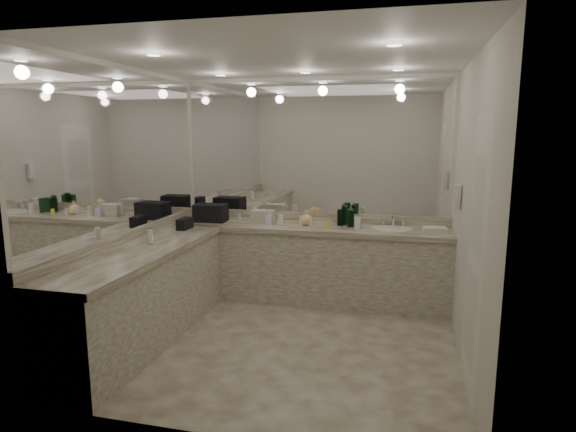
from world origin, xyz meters
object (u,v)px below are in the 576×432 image
(black_toiletry_bag, at_px, (211,212))
(cream_cosmetic_case, at_px, (263,216))
(sink, at_px, (393,230))
(wall_phone, at_px, (457,197))
(hand_towel, at_px, (435,229))
(soap_bottle_a, at_px, (255,213))
(soap_bottle_c, at_px, (306,217))
(soap_bottle_b, at_px, (269,217))

(black_toiletry_bag, distance_m, cream_cosmetic_case, 0.64)
(sink, relative_size, black_toiletry_bag, 1.15)
(wall_phone, distance_m, hand_towel, 0.69)
(hand_towel, bearing_deg, wall_phone, -73.13)
(soap_bottle_a, xyz_separation_m, soap_bottle_c, (0.65, -0.06, -0.02))
(cream_cosmetic_case, relative_size, hand_towel, 1.04)
(cream_cosmetic_case, bearing_deg, hand_towel, -0.10)
(wall_phone, distance_m, soap_bottle_c, 1.71)
(black_toiletry_bag, relative_size, soap_bottle_b, 2.28)
(sink, xyz_separation_m, soap_bottle_c, (-0.98, 0.01, 0.09))
(cream_cosmetic_case, bearing_deg, soap_bottle_c, -1.82)
(cream_cosmetic_case, bearing_deg, black_toiletry_bag, -173.67)
(wall_phone, relative_size, hand_towel, 0.95)
(hand_towel, bearing_deg, sink, -178.21)
(soap_bottle_b, xyz_separation_m, soap_bottle_c, (0.43, 0.08, 0.01))
(black_toiletry_bag, xyz_separation_m, cream_cosmetic_case, (0.64, 0.07, -0.03))
(soap_bottle_c, bearing_deg, hand_towel, 0.22)
(wall_phone, bearing_deg, cream_cosmetic_case, 166.01)
(sink, distance_m, black_toiletry_bag, 2.16)
(soap_bottle_a, height_order, soap_bottle_c, soap_bottle_a)
(wall_phone, bearing_deg, black_toiletry_bag, 170.50)
(sink, distance_m, soap_bottle_a, 1.64)
(cream_cosmetic_case, height_order, soap_bottle_a, soap_bottle_a)
(soap_bottle_b, bearing_deg, cream_cosmetic_case, 137.51)
(sink, distance_m, soap_bottle_c, 0.99)
(wall_phone, height_order, soap_bottle_c, wall_phone)
(hand_towel, xyz_separation_m, soap_bottle_b, (-1.86, -0.08, 0.06))
(sink, distance_m, hand_towel, 0.45)
(sink, height_order, soap_bottle_a, soap_bottle_a)
(wall_phone, distance_m, black_toiletry_bag, 2.82)
(black_toiletry_bag, relative_size, soap_bottle_a, 1.75)
(black_toiletry_bag, relative_size, cream_cosmetic_case, 1.46)
(soap_bottle_c, bearing_deg, sink, -0.49)
(soap_bottle_a, bearing_deg, hand_towel, -1.58)
(sink, relative_size, hand_towel, 1.75)
(wall_phone, height_order, hand_towel, wall_phone)
(wall_phone, relative_size, soap_bottle_a, 1.10)
(hand_towel, bearing_deg, soap_bottle_c, -179.78)
(wall_phone, height_order, cream_cosmetic_case, wall_phone)
(soap_bottle_c, bearing_deg, soap_bottle_a, 174.47)
(wall_phone, bearing_deg, soap_bottle_b, 167.91)
(black_toiletry_bag, distance_m, hand_towel, 2.60)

